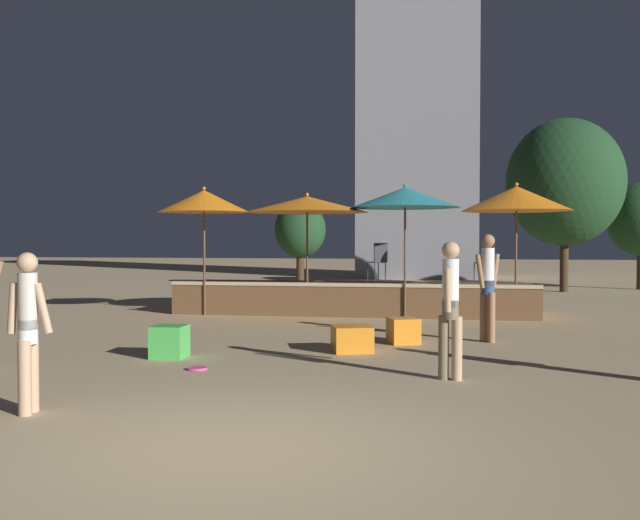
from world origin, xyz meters
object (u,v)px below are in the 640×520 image
Objects in this scene: cube_seat_2 at (403,331)px; person_0 at (450,305)px; cube_seat_0 at (352,339)px; bistro_chair_1 at (487,258)px; person_3 at (28,328)px; cube_seat_1 at (170,342)px; background_tree_0 at (565,182)px; frisbee_disc at (197,368)px; patio_umbrella_2 at (307,204)px; patio_umbrella_3 at (516,199)px; patio_umbrella_0 at (405,198)px; person_1 at (488,282)px; bistro_chair_0 at (379,258)px; background_tree_1 at (300,230)px; patio_umbrella_1 at (204,201)px.

person_0 reaches higher than cube_seat_2.
bistro_chair_1 reaches higher than cube_seat_0.
person_3 is at bearing -120.79° from cube_seat_0.
person_0 is at bearing -35.53° from bistro_chair_1.
background_tree_0 is (7.94, 14.96, 3.43)m from cube_seat_1.
cube_seat_2 reaches higher than frisbee_disc.
patio_umbrella_3 is (4.62, -0.06, 0.08)m from patio_umbrella_2.
patio_umbrella_3 is at bearing 4.28° from patio_umbrella_0.
person_0 is (0.76, -3.04, 0.72)m from cube_seat_2.
cube_seat_2 is (3.32, 2.07, -0.02)m from cube_seat_1.
person_1 reaches higher than person_3.
patio_umbrella_2 is 4.58× the size of cube_seat_2.
bistro_chair_0 reaches higher than cube_seat_0.
bistro_chair_1 is (4.06, 0.87, -1.23)m from patio_umbrella_2.
patio_umbrella_2 reaches higher than cube_seat_2.
patio_umbrella_0 is at bearing 61.57° from cube_seat_1.
patio_umbrella_3 is at bearing 90.88° from person_0.
bistro_chair_1 is 8.91m from background_tree_0.
cube_seat_1 is 0.27× the size of person_1.
cube_seat_2 is at bearing 54.41° from cube_seat_0.
patio_umbrella_0 is at bearing 92.54° from bistro_chair_0.
bistro_chair_1 is at bearing 135.45° from person_1.
cube_seat_0 is 2.78m from cube_seat_1.
cube_seat_0 is 0.82× the size of bistro_chair_0.
frisbee_disc is at bearing -134.14° from cube_seat_0.
patio_umbrella_2 is at bearing -77.46° from background_tree_1.
person_0 is 1.91× the size of bistro_chair_0.
patio_umbrella_1 is 0.94× the size of background_tree_1.
patio_umbrella_3 is 8.48m from cube_seat_1.
person_1 is at bearing -42.77° from patio_umbrella_2.
person_0 is 3.47m from frisbee_disc.
cube_seat_2 is 4.66m from bistro_chair_0.
cube_seat_0 is at bearing 21.84° from cube_seat_1.
frisbee_disc is (-4.22, -7.76, -1.30)m from bistro_chair_1.
cube_seat_2 is at bearing -109.69° from background_tree_0.
patio_umbrella_0 is 9.97m from person_3.
patio_umbrella_0 reaches higher than person_3.
patio_umbrella_1 is at bearing -159.68° from person_1.
person_3 is (-1.00, -9.49, -1.69)m from patio_umbrella_2.
cube_seat_1 is (-3.14, -5.79, -2.43)m from patio_umbrella_0.
patio_umbrella_2 is at bearing -22.15° from bistro_chair_0.
patio_umbrella_2 reaches higher than person_1.
frisbee_disc is at bearing 37.45° from bistro_chair_0.
cube_seat_2 is 3.92m from frisbee_disc.
patio_umbrella_1 is 4.02× the size of cube_seat_0.
background_tree_0 is (8.03, 18.42, 2.81)m from person_3.
patio_umbrella_1 is 1.62× the size of person_1.
bistro_chair_1 is at bearing 31.19° from patio_umbrella_0.
person_0 reaches higher than person_3.
patio_umbrella_0 reaches higher than cube_seat_0.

